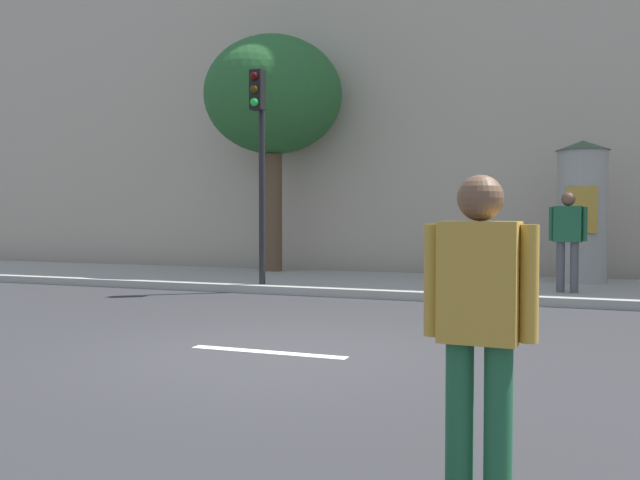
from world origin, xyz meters
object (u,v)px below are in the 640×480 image
object	(u,v)px
poster_column	(582,211)
pedestrian_in_dark_shirt	(568,233)
street_tree	(273,97)
pedestrian_tallest	(479,317)
traffic_light	(259,141)

from	to	relation	value
poster_column	pedestrian_in_dark_shirt	xyz separation A→B (m)	(-0.21, -2.08, -0.41)
street_tree	pedestrian_tallest	bearing A→B (deg)	-60.62
pedestrian_tallest	pedestrian_in_dark_shirt	size ratio (longest dim) A/B	0.97
pedestrian_tallest	poster_column	bearing A→B (deg)	88.01
poster_column	pedestrian_in_dark_shirt	world-z (taller)	poster_column
street_tree	poster_column	bearing A→B (deg)	-2.99
poster_column	pedestrian_tallest	bearing A→B (deg)	-91.99
poster_column	street_tree	world-z (taller)	street_tree
street_tree	pedestrian_in_dark_shirt	size ratio (longest dim) A/B	3.24
street_tree	pedestrian_tallest	xyz separation A→B (m)	(6.54, -11.61, -3.34)
traffic_light	street_tree	bearing A→B (deg)	110.43
traffic_light	street_tree	world-z (taller)	street_tree
street_tree	pedestrian_in_dark_shirt	xyz separation A→B (m)	(6.72, -2.44, -3.14)
traffic_light	pedestrian_tallest	bearing A→B (deg)	-57.66
traffic_light	pedestrian_in_dark_shirt	bearing A→B (deg)	7.03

